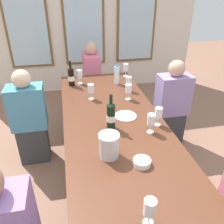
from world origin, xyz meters
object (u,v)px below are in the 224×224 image
Objects in this scene: wine_bottle_0 at (71,76)px; seated_person_4 at (92,80)px; dining_table at (118,138)px; wine_glass_1 at (159,114)px; wine_bottle_1 at (111,116)px; wine_glass_7 at (150,208)px; metal_pitcher at (109,145)px; wine_glass_3 at (129,82)px; seated_person_3 at (171,107)px; white_plate_0 at (126,116)px; wine_glass_5 at (126,68)px; wine_glass_0 at (91,89)px; wine_glass_2 at (79,74)px; tasting_bowl_0 at (142,162)px; wine_glass_6 at (151,120)px; water_bottle at (117,75)px; seated_person_2 at (30,120)px; wine_glass_4 at (128,89)px.

seated_person_4 is (0.33, 0.67, -0.33)m from wine_bottle_0.
wine_glass_1 is at bearing 6.77° from dining_table.
wine_glass_7 is at bearing -89.39° from wine_bottle_1.
metal_pitcher is 1.09× the size of wine_glass_3.
seated_person_3 is (0.47, 0.67, -0.33)m from wine_glass_1.
dining_table is at bearing -117.49° from white_plate_0.
seated_person_3 reaches higher than wine_glass_5.
wine_glass_0 is 1.00× the size of wine_glass_2.
tasting_bowl_0 is (0.12, -0.51, -0.10)m from wine_bottle_1.
wine_bottle_1 reaches higher than wine_bottle_0.
wine_glass_1 and wine_glass_5 have the same top height.
metal_pitcher is at bearing -82.04° from wine_bottle_0.
wine_bottle_0 is at bearing 98.47° from wine_glass_7.
wine_glass_0 is 1.00× the size of wine_glass_6.
wine_glass_7 is at bearing -101.68° from wine_glass_3.
water_bottle is at bearing 98.21° from wine_glass_1.
wine_glass_1 is (0.37, 0.04, 0.18)m from dining_table.
wine_glass_7 is (-0.04, -0.87, 0.18)m from dining_table.
seated_person_2 is at bearing 128.19° from tasting_bowl_0.
seated_person_2 is 1.36m from seated_person_4.
seated_person_3 is (0.77, 1.14, -0.24)m from tasting_bowl_0.
wine_glass_4 is 0.16× the size of seated_person_2.
wine_glass_0 and wine_glass_1 have the same top height.
water_bottle reaches higher than wine_glass_6.
wine_glass_5 is at bearing -51.61° from seated_person_4.
wine_glass_2 is 0.16× the size of seated_person_4.
wine_glass_7 is at bearing -103.77° from tasting_bowl_0.
wine_bottle_0 is (-0.20, 1.41, 0.02)m from metal_pitcher.
wine_glass_6 reaches higher than tasting_bowl_0.
dining_table is 1.20m from wine_glass_2.
seated_person_3 reaches higher than wine_bottle_1.
white_plate_0 is at bearing -146.76° from seated_person_3.
wine_bottle_0 is 2.01m from wine_glass_7.
tasting_bowl_0 is 0.44m from wine_glass_6.
dining_table is at bearing -173.23° from wine_glass_1.
water_bottle is at bearing -126.67° from wine_glass_5.
metal_pitcher is at bearing -86.36° from wine_glass_2.
wine_bottle_0 is 0.28× the size of seated_person_2.
wine_glass_0 is 1.16m from seated_person_4.
wine_glass_5 is at bearing 69.72° from wine_bottle_1.
seated_person_4 reaches higher than wine_glass_0.
seated_person_4 is at bearing 90.00° from dining_table.
wine_bottle_1 is 0.53m from tasting_bowl_0.
wine_glass_1 and wine_glass_3 have the same top height.
metal_pitcher is at bearing -149.85° from wine_glass_6.
wine_glass_2 is 1.31m from wine_glass_6.
metal_pitcher is at bearing -112.09° from wine_glass_3.
wine_glass_2 is 0.64m from wine_glass_5.
wine_bottle_1 is (-0.18, -0.16, 0.12)m from white_plate_0.
wine_bottle_0 is at bearing 138.45° from wine_glass_4.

